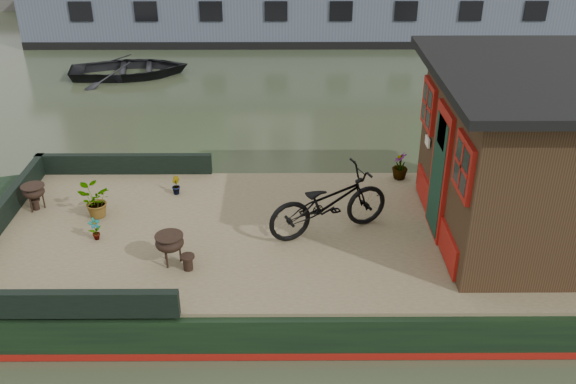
{
  "coord_description": "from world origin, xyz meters",
  "views": [
    {
      "loc": [
        -1.74,
        -8.0,
        5.58
      ],
      "look_at": [
        -1.69,
        0.5,
        1.03
      ],
      "focal_mm": 40.0,
      "sensor_mm": 36.0,
      "label": 1
    }
  ],
  "objects_px": {
    "brazier_rear": "(35,197)",
    "bicycle": "(329,202)",
    "brazier_front": "(170,249)",
    "potted_plant_a": "(95,229)",
    "dinghy": "(129,64)",
    "cabin": "(570,154)"
  },
  "relations": [
    {
      "from": "brazier_rear",
      "to": "bicycle",
      "type": "bearing_deg",
      "value": -8.86
    },
    {
      "from": "bicycle",
      "to": "brazier_rear",
      "type": "xyz_separation_m",
      "value": [
        -4.48,
        0.7,
        -0.28
      ]
    },
    {
      "from": "bicycle",
      "to": "brazier_front",
      "type": "height_order",
      "value": "bicycle"
    },
    {
      "from": "potted_plant_a",
      "to": "dinghy",
      "type": "xyz_separation_m",
      "value": [
        -1.61,
        9.56,
        -0.49
      ]
    },
    {
      "from": "bicycle",
      "to": "brazier_rear",
      "type": "bearing_deg",
      "value": 58.73
    },
    {
      "from": "potted_plant_a",
      "to": "brazier_rear",
      "type": "xyz_separation_m",
      "value": [
        -1.16,
        0.9,
        0.03
      ]
    },
    {
      "from": "potted_plant_a",
      "to": "brazier_front",
      "type": "xyz_separation_m",
      "value": [
        1.16,
        -0.59,
        0.05
      ]
    },
    {
      "from": "cabin",
      "to": "brazier_rear",
      "type": "height_order",
      "value": "cabin"
    },
    {
      "from": "brazier_rear",
      "to": "brazier_front",
      "type": "bearing_deg",
      "value": -32.7
    },
    {
      "from": "potted_plant_a",
      "to": "bicycle",
      "type": "bearing_deg",
      "value": 3.48
    },
    {
      "from": "potted_plant_a",
      "to": "brazier_front",
      "type": "relative_size",
      "value": 0.78
    },
    {
      "from": "potted_plant_a",
      "to": "dinghy",
      "type": "relative_size",
      "value": 0.11
    },
    {
      "from": "brazier_front",
      "to": "bicycle",
      "type": "bearing_deg",
      "value": 20.12
    },
    {
      "from": "brazier_front",
      "to": "brazier_rear",
      "type": "relative_size",
      "value": 1.08
    },
    {
      "from": "cabin",
      "to": "brazier_rear",
      "type": "relative_size",
      "value": 9.92
    },
    {
      "from": "bicycle",
      "to": "dinghy",
      "type": "xyz_separation_m",
      "value": [
        -4.94,
        9.36,
        -0.8
      ]
    },
    {
      "from": "brazier_rear",
      "to": "cabin",
      "type": "bearing_deg",
      "value": -5.03
    },
    {
      "from": "potted_plant_a",
      "to": "brazier_front",
      "type": "bearing_deg",
      "value": -26.9
    },
    {
      "from": "potted_plant_a",
      "to": "cabin",
      "type": "bearing_deg",
      "value": 1.86
    },
    {
      "from": "cabin",
      "to": "bicycle",
      "type": "bearing_deg",
      "value": -179.77
    },
    {
      "from": "cabin",
      "to": "potted_plant_a",
      "type": "xyz_separation_m",
      "value": [
        -6.63,
        -0.22,
        -1.06
      ]
    },
    {
      "from": "brazier_front",
      "to": "cabin",
      "type": "bearing_deg",
      "value": 8.39
    }
  ]
}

